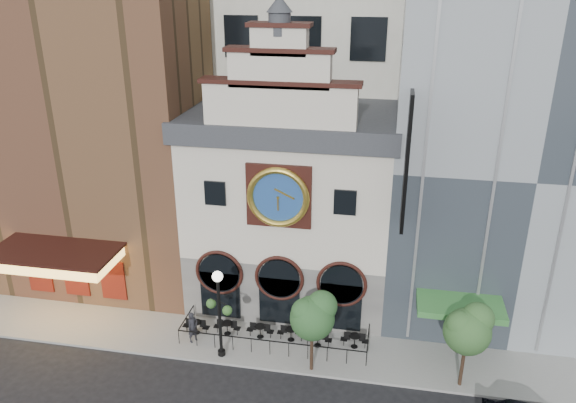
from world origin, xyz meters
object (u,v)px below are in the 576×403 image
(bistro_0, at_px, (196,326))
(bistro_1, at_px, (227,327))
(bistro_2, at_px, (260,330))
(pedestrian, at_px, (193,327))
(bistro_5, at_px, (355,340))
(bistro_4, at_px, (318,339))
(tree_right, at_px, (468,328))
(bistro_3, at_px, (291,333))
(lamppost, at_px, (219,305))
(tree_left, at_px, (313,315))

(bistro_0, bearing_deg, bistro_1, 7.80)
(bistro_0, distance_m, bistro_1, 1.82)
(bistro_2, xyz_separation_m, pedestrian, (-3.68, -1.05, 0.47))
(bistro_5, bearing_deg, bistro_0, -177.65)
(bistro_1, relative_size, bistro_4, 1.00)
(bistro_1, relative_size, tree_right, 0.34)
(bistro_3, height_order, lamppost, lamppost)
(bistro_4, distance_m, bistro_5, 2.06)
(bistro_2, bearing_deg, pedestrian, -164.01)
(bistro_1, height_order, bistro_3, same)
(bistro_2, height_order, lamppost, lamppost)
(bistro_4, bearing_deg, bistro_1, 178.54)
(bistro_2, distance_m, lamppost, 3.83)
(bistro_0, relative_size, bistro_3, 1.00)
(bistro_4, xyz_separation_m, tree_left, (-0.02, -2.04, 2.94))
(bistro_2, relative_size, lamppost, 0.30)
(pedestrian, bearing_deg, tree_left, -67.42)
(tree_left, bearing_deg, bistro_1, 157.85)
(bistro_1, bearing_deg, bistro_0, -172.20)
(bistro_1, relative_size, bistro_3, 1.00)
(bistro_4, relative_size, lamppost, 0.30)
(tree_right, bearing_deg, bistro_1, 171.45)
(tree_left, bearing_deg, lamppost, 177.21)
(tree_right, bearing_deg, bistro_0, 173.42)
(bistro_3, relative_size, tree_right, 0.34)
(bistro_4, height_order, bistro_5, same)
(bistro_0, xyz_separation_m, bistro_1, (1.81, 0.25, 0.00))
(bistro_4, distance_m, tree_left, 3.58)
(bistro_0, bearing_deg, bistro_2, 4.47)
(bistro_2, relative_size, tree_right, 0.34)
(bistro_0, distance_m, bistro_5, 9.22)
(bistro_5, bearing_deg, bistro_3, -179.55)
(pedestrian, height_order, lamppost, lamppost)
(bistro_2, height_order, bistro_5, same)
(lamppost, bearing_deg, tree_left, 21.96)
(bistro_3, relative_size, bistro_4, 1.00)
(bistro_0, relative_size, bistro_4, 1.00)
(bistro_0, bearing_deg, bistro_3, 3.58)
(bistro_3, xyz_separation_m, bistro_5, (3.64, 0.03, 0.00))
(bistro_0, height_order, bistro_1, same)
(bistro_3, height_order, tree_right, tree_right)
(bistro_1, distance_m, bistro_2, 1.97)
(pedestrian, bearing_deg, lamppost, -83.30)
(lamppost, bearing_deg, bistro_1, 121.61)
(bistro_1, relative_size, pedestrian, 0.84)
(bistro_0, bearing_deg, bistro_5, 2.35)
(bistro_0, height_order, lamppost, lamppost)
(bistro_0, xyz_separation_m, pedestrian, (0.09, -0.76, 0.47))
(pedestrian, bearing_deg, bistro_1, -27.55)
(bistro_1, xyz_separation_m, bistro_4, (5.36, -0.14, 0.00))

